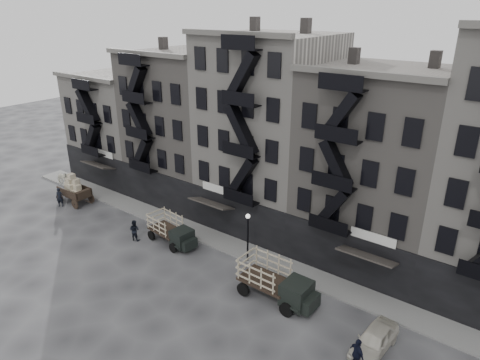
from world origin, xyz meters
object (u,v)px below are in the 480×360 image
Objects in this scene: wagon at (73,186)px; pedestrian_mid at (134,230)px; stake_truck_east at (276,279)px; stake_truck_west at (171,228)px; car_east at (374,340)px; horse at (62,179)px; policeman at (357,354)px; pedestrian_west at (60,197)px.

wagon is 11.23m from pedestrian_mid.
stake_truck_west is at bearing 175.54° from stake_truck_east.
stake_truck_west is (14.02, 0.22, -0.40)m from wagon.
car_east is (18.60, -1.59, -0.69)m from stake_truck_west.
horse is at bearing 161.36° from wagon.
wagon is 0.90× the size of car_east.
policeman is at bearing -92.52° from car_east.
car_east is 2.04× the size of policeman.
wagon is at bearing -172.61° from stake_truck_west.
policeman is (-0.26, -2.03, 0.31)m from car_east.
stake_truck_west reaches higher than car_east.
stake_truck_east is 3.03× the size of pedestrian_mid.
horse is 5.69m from pedestrian_west.
wagon is at bearing 179.08° from stake_truck_east.
pedestrian_west is 32.71m from policeman.
wagon reaches higher than car_east.
wagon reaches higher than stake_truck_west.
pedestrian_mid is at bearing -175.19° from car_east.
wagon is at bearing 38.91° from pedestrian_west.
stake_truck_east reaches higher than policeman.
policeman is (32.66, -1.91, 0.02)m from pedestrian_west.
car_east is at bearing -2.86° from stake_truck_east.
stake_truck_west is at bearing -165.56° from pedestrian_mid.
pedestrian_west is (-14.32, -1.70, -0.40)m from stake_truck_west.
horse is 1.11× the size of pedestrian_mid.
stake_truck_east reaches higher than horse.
policeman is at bearing -103.70° from horse.
wagon is 1.71m from pedestrian_west.
wagon is 0.64× the size of stake_truck_east.
wagon is 25.35m from stake_truck_east.
pedestrian_mid is 21.35m from policeman.
stake_truck_west is 2.64× the size of pedestrian_mid.
wagon is 0.74× the size of stake_truck_west.
car_east is (7.28, -0.50, -0.93)m from stake_truck_east.
pedestrian_west is at bearing -175.04° from car_east.
horse is 0.57× the size of wagon.
pedestrian_west is at bearing -177.58° from stake_truck_east.
policeman is at bearing -5.87° from wagon.
pedestrian_mid is (16.11, -3.08, 0.06)m from horse.
stake_truck_east is 14.25m from pedestrian_mid.
pedestrian_west is 1.04× the size of pedestrian_mid.
pedestrian_mid is at bearing -144.65° from stake_truck_west.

